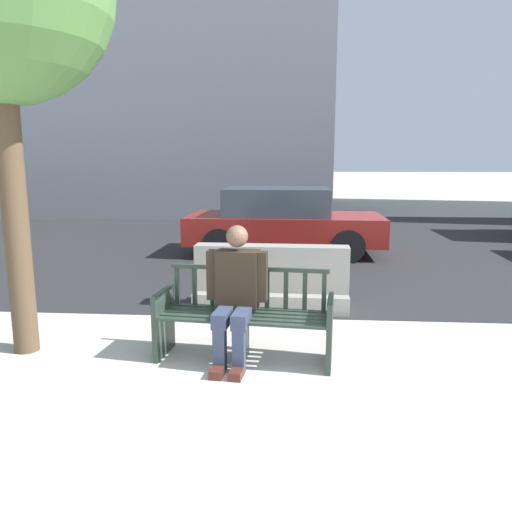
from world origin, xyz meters
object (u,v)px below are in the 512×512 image
Objects in this scene: seated_person at (236,292)px; jersey_barrier_centre at (271,283)px; car_sedan_mid at (283,221)px; street_bench at (245,320)px.

seated_person reaches higher than jersey_barrier_centre.
car_sedan_mid reaches higher than jersey_barrier_centre.
street_bench is at bearing -95.82° from jersey_barrier_centre.
seated_person is (-0.08, -0.05, 0.29)m from street_bench.
car_sedan_mid is (0.22, 5.82, 0.30)m from street_bench.
street_bench is 1.32× the size of seated_person.
jersey_barrier_centre is at bearing 84.18° from street_bench.
street_bench is 0.43× the size of car_sedan_mid.
street_bench is 5.84m from car_sedan_mid.
street_bench reaches higher than jersey_barrier_centre.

